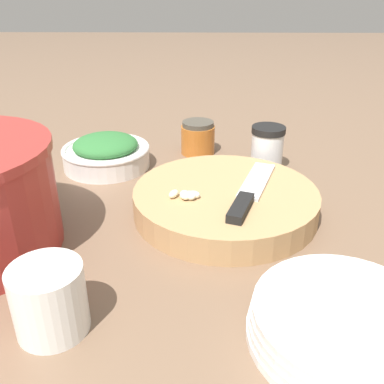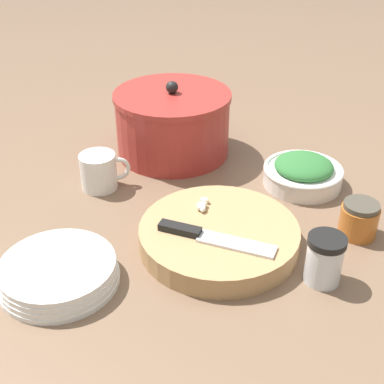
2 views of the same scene
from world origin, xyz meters
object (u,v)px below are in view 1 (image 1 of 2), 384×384
plate_stack (346,325)px  garlic_cloves (186,195)px  honey_jar (198,138)px  cutting_board (225,201)px  coffee_mug (49,298)px  spice_jar (267,148)px  herb_bowl (106,152)px  chef_knife (250,193)px

plate_stack → garlic_cloves: bearing=35.9°
honey_jar → cutting_board: bearing=-170.2°
cutting_board → garlic_cloves: size_ratio=5.81×
coffee_mug → honey_jar: bearing=-16.5°
spice_jar → herb_bowl: bearing=88.1°
cutting_board → chef_knife: size_ratio=1.38×
garlic_cloves → plate_stack: bearing=-144.1°
garlic_cloves → herb_bowl: (0.21, 0.16, -0.02)m
chef_knife → herb_bowl: bearing=161.2°
cutting_board → spice_jar: 0.19m
plate_stack → honey_jar: size_ratio=2.84×
coffee_mug → spice_jar: bearing=-33.9°
herb_bowl → garlic_cloves: bearing=-142.6°
cutting_board → herb_bowl: herb_bowl is taller
cutting_board → garlic_cloves: 0.07m
spice_jar → coffee_mug: bearing=146.1°
spice_jar → honey_jar: (0.09, 0.13, -0.01)m
garlic_cloves → spice_jar: bearing=-36.4°
herb_bowl → spice_jar: size_ratio=1.96×
garlic_cloves → honey_jar: 0.29m
garlic_cloves → spice_jar: size_ratio=0.57×
spice_jar → plate_stack: size_ratio=0.43×
cutting_board → plate_stack: size_ratio=1.44×
garlic_cloves → coffee_mug: coffee_mug is taller
cutting_board → coffee_mug: (-0.25, 0.20, 0.02)m
herb_bowl → coffee_mug: coffee_mug is taller
chef_knife → spice_jar: size_ratio=2.41×
chef_knife → coffee_mug: size_ratio=1.99×
coffee_mug → honey_jar: size_ratio=1.49×
chef_knife → plate_stack: bearing=-54.1°
garlic_cloves → herb_bowl: bearing=37.4°
cutting_board → honey_jar: (0.26, 0.04, 0.01)m
spice_jar → coffee_mug: 0.51m
honey_jar → spice_jar: bearing=-123.5°
cutting_board → herb_bowl: size_ratio=1.69×
cutting_board → spice_jar: bearing=-27.2°
cutting_board → coffee_mug: coffee_mug is taller
garlic_cloves → plate_stack: (-0.23, -0.17, -0.03)m
garlic_cloves → spice_jar: 0.25m
cutting_board → spice_jar: spice_jar is taller
coffee_mug → plate_stack: 0.31m
garlic_cloves → chef_knife: bearing=-83.4°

